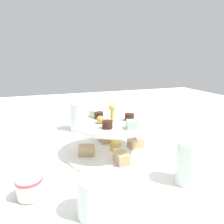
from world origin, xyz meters
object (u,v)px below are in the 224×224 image
object	(u,v)px
tiered_serving_stand	(112,140)
water_glass_mid_back	(188,163)
teacup_with_saucer	(30,189)
butter_knife_right	(9,157)
water_glass_tall_right	(78,117)
water_glass_short_left	(93,196)
butter_knife_left	(169,131)

from	to	relation	value
tiered_serving_stand	water_glass_mid_back	bearing A→B (deg)	-150.08
teacup_with_saucer	butter_knife_right	bearing A→B (deg)	16.77
tiered_serving_stand	water_glass_tall_right	world-z (taller)	tiered_serving_stand
tiered_serving_stand	water_glass_short_left	bearing A→B (deg)	152.71
teacup_with_saucer	tiered_serving_stand	bearing A→B (deg)	-58.29
butter_knife_right	butter_knife_left	bearing A→B (deg)	105.74
tiered_serving_stand	water_glass_tall_right	bearing A→B (deg)	12.79
water_glass_short_left	butter_knife_right	size ratio (longest dim) A/B	0.48
butter_knife_right	water_glass_mid_back	xyz separation A→B (m)	(-0.29, -0.44, 0.05)
water_glass_short_left	butter_knife_right	distance (m)	0.37
water_glass_tall_right	water_glass_short_left	size ratio (longest dim) A/B	1.45
teacup_with_saucer	butter_knife_left	distance (m)	0.61
water_glass_mid_back	teacup_with_saucer	bearing A→B (deg)	80.33
butter_knife_left	butter_knife_right	bearing A→B (deg)	74.24
butter_knife_right	water_glass_mid_back	bearing A→B (deg)	67.74
water_glass_tall_right	butter_knife_left	bearing A→B (deg)	-111.63
butter_knife_left	butter_knife_right	world-z (taller)	same
water_glass_short_left	teacup_with_saucer	size ratio (longest dim) A/B	0.90
teacup_with_saucer	butter_knife_right	world-z (taller)	teacup_with_saucer
butter_knife_left	water_glass_tall_right	bearing A→B (deg)	48.42
water_glass_short_left	butter_knife_right	bearing A→B (deg)	30.28
tiered_serving_stand	water_glass_mid_back	world-z (taller)	tiered_serving_stand
water_glass_tall_right	teacup_with_saucer	world-z (taller)	water_glass_tall_right
water_glass_tall_right	butter_knife_left	size ratio (longest dim) A/B	0.69
water_glass_short_left	teacup_with_saucer	distance (m)	0.15
water_glass_short_left	butter_knife_left	world-z (taller)	water_glass_short_left
tiered_serving_stand	butter_knife_right	xyz separation A→B (m)	(0.08, 0.31, -0.05)
water_glass_tall_right	water_glass_short_left	xyz separation A→B (m)	(-0.51, 0.06, -0.02)
teacup_with_saucer	butter_knife_right	xyz separation A→B (m)	(0.23, 0.07, -0.02)
butter_knife_left	water_glass_mid_back	distance (m)	0.38
tiered_serving_stand	water_glass_mid_back	distance (m)	0.25
water_glass_tall_right	water_glass_mid_back	bearing A→B (deg)	-159.09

